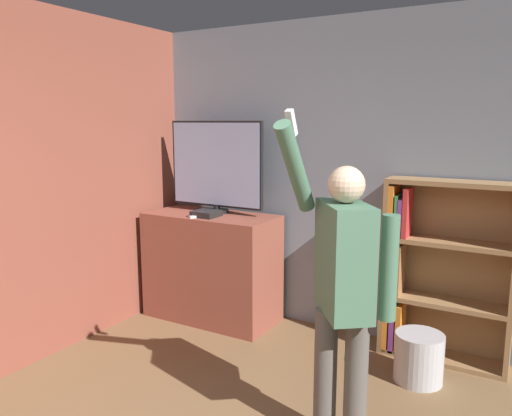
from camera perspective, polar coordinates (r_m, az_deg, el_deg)
wall_back at (r=4.24m, az=14.94°, el=2.92°), size 6.38×0.09×2.70m
wall_side_brick at (r=4.18m, az=-22.79°, el=2.37°), size 0.06×4.67×2.70m
tv_ledge at (r=4.71m, az=-5.08°, el=-6.69°), size 1.22×0.58×1.00m
television at (r=4.61m, az=-4.58°, el=4.79°), size 0.97×0.22×0.85m
game_console at (r=4.48m, az=-5.72°, el=-0.65°), size 0.22×0.21×0.05m
remote_loose at (r=4.44m, az=-6.78°, el=-0.97°), size 0.10×0.14×0.02m
bookshelf at (r=4.11m, az=19.81°, el=-6.80°), size 0.95×0.28×1.41m
person at (r=2.77m, az=9.90°, el=-8.50°), size 0.58×0.55×1.90m
waste_bin at (r=3.89m, az=18.12°, el=-15.93°), size 0.34×0.34×0.35m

